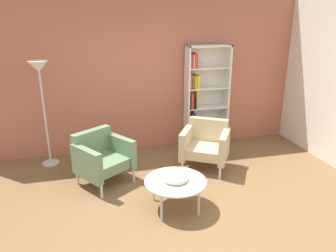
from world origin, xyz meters
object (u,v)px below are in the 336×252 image
at_px(coffee_table_low, 175,183).
at_px(floor_lamp_torchiere, 40,79).
at_px(decorative_bowl, 175,178).
at_px(armchair_near_window, 102,157).
at_px(bookshelf_tall, 202,99).
at_px(armchair_spare_guest, 206,144).

relative_size(coffee_table_low, floor_lamp_torchiere, 0.46).
relative_size(decorative_bowl, floor_lamp_torchiere, 0.18).
bearing_deg(coffee_table_low, armchair_near_window, 133.28).
relative_size(bookshelf_tall, armchair_near_window, 2.01).
distance_m(bookshelf_tall, armchair_spare_guest, 1.09).
distance_m(coffee_table_low, decorative_bowl, 0.06).
bearing_deg(floor_lamp_torchiere, armchair_spare_guest, -16.82).
xyz_separation_m(coffee_table_low, decorative_bowl, (0.00, 0.00, 0.06)).
bearing_deg(floor_lamp_torchiere, decorative_bowl, -46.25).
distance_m(armchair_near_window, armchair_spare_guest, 1.67).
bearing_deg(armchair_spare_guest, bookshelf_tall, 106.26).
distance_m(bookshelf_tall, decorative_bowl, 2.27).
height_order(coffee_table_low, armchair_near_window, armchair_near_window).
bearing_deg(bookshelf_tall, decorative_bowl, -117.95).
bearing_deg(bookshelf_tall, armchair_spare_guest, -104.94).
bearing_deg(coffee_table_low, floor_lamp_torchiere, 133.75).
bearing_deg(armchair_spare_guest, coffee_table_low, -96.32).
bearing_deg(decorative_bowl, armchair_near_window, 133.28).
bearing_deg(decorative_bowl, coffee_table_low, -116.57).
height_order(coffee_table_low, armchair_spare_guest, armchair_spare_guest).
relative_size(armchair_near_window, armchair_spare_guest, 1.01).
relative_size(coffee_table_low, armchair_spare_guest, 0.85).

